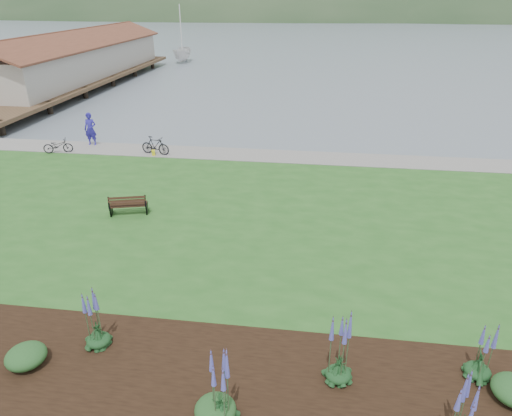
{
  "coord_description": "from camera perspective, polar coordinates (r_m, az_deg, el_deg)",
  "views": [
    {
      "loc": [
        4.52,
        -17.38,
        8.72
      ],
      "look_at": [
        2.4,
        -1.85,
        1.3
      ],
      "focal_mm": 32.0,
      "sensor_mm": 36.0,
      "label": 1
    }
  ],
  "objects": [
    {
      "name": "sailboat",
      "position": [
        66.73,
        -9.11,
        17.53
      ],
      "size": [
        9.24,
        9.4,
        23.42
      ],
      "primitive_type": "imported",
      "rotation": [
        0.0,
        0.0,
        0.04
      ],
      "color": "silver",
      "rests_on": "ground"
    },
    {
      "name": "person",
      "position": [
        29.12,
        -20.04,
        9.57
      ],
      "size": [
        0.86,
        0.62,
        2.3
      ],
      "primitive_type": "imported",
      "rotation": [
        0.0,
        0.0,
        0.05
      ],
      "color": "#2A229F",
      "rests_on": "lawn"
    },
    {
      "name": "park_bench",
      "position": [
        19.39,
        -15.69,
        0.43
      ],
      "size": [
        1.6,
        0.98,
        0.93
      ],
      "rotation": [
        0.0,
        0.0,
        0.27
      ],
      "color": "black",
      "rests_on": "lawn"
    },
    {
      "name": "pannier",
      "position": [
        26.48,
        -12.7,
        6.74
      ],
      "size": [
        0.27,
        0.33,
        0.3
      ],
      "primitive_type": "cube",
      "rotation": [
        0.0,
        0.0,
        0.37
      ],
      "color": "yellow",
      "rests_on": "lawn"
    },
    {
      "name": "echium_4",
      "position": [
        12.52,
        -19.49,
        -13.07
      ],
      "size": [
        0.62,
        0.62,
        2.0
      ],
      "color": "#15391B",
      "rests_on": "garden_bed"
    },
    {
      "name": "pier_pavilion",
      "position": [
        51.52,
        -21.7,
        16.88
      ],
      "size": [
        8.0,
        36.0,
        5.4
      ],
      "color": "#4C3826",
      "rests_on": "ground"
    },
    {
      "name": "echium_0",
      "position": [
        10.05,
        -4.57,
        -21.62
      ],
      "size": [
        0.62,
        0.62,
        2.2
      ],
      "color": "#15391B",
      "rests_on": "garden_bed"
    },
    {
      "name": "bicycle_b",
      "position": [
        26.53,
        -12.48,
        7.63
      ],
      "size": [
        0.81,
        1.78,
        1.03
      ],
      "primitive_type": "imported",
      "rotation": [
        0.0,
        0.0,
        1.38
      ],
      "color": "black",
      "rests_on": "lawn"
    },
    {
      "name": "garden_bed",
      "position": [
        11.34,
        -2.61,
        -21.73
      ],
      "size": [
        24.0,
        4.4,
        0.04
      ],
      "primitive_type": "cube",
      "color": "black",
      "rests_on": "lawn"
    },
    {
      "name": "shrub_1",
      "position": [
        10.67,
        -5.11,
        -23.82
      ],
      "size": [
        0.9,
        0.9,
        0.45
      ],
      "primitive_type": "ellipsoid",
      "color": "#1E4C21",
      "rests_on": "garden_bed"
    },
    {
      "name": "far_hillside",
      "position": [
        188.22,
        13.48,
        22.05
      ],
      "size": [
        580.0,
        80.0,
        38.0
      ],
      "primitive_type": null,
      "color": "#304E2C",
      "rests_on": "ground"
    },
    {
      "name": "echium_3",
      "position": [
        12.32,
        26.39,
        -16.12
      ],
      "size": [
        0.62,
        0.62,
        1.78
      ],
      "color": "#15391B",
      "rests_on": "garden_bed"
    },
    {
      "name": "shoreline_path",
      "position": [
        26.05,
        -2.65,
        6.72
      ],
      "size": [
        34.0,
        2.2,
        0.03
      ],
      "primitive_type": "cube",
      "color": "gray",
      "rests_on": "lawn"
    },
    {
      "name": "shrub_0",
      "position": [
        12.98,
        -26.81,
        -16.2
      ],
      "size": [
        0.98,
        0.98,
        0.49
      ],
      "primitive_type": "ellipsoid",
      "color": "#1E4C21",
      "rests_on": "garden_bed"
    },
    {
      "name": "lawn",
      "position": [
        18.15,
        -7.6,
        -2.9
      ],
      "size": [
        34.0,
        20.0,
        0.4
      ],
      "primitive_type": "cube",
      "color": "#255C20",
      "rests_on": "ground"
    },
    {
      "name": "bicycle_a",
      "position": [
        28.52,
        -23.52,
        7.15
      ],
      "size": [
        1.02,
        1.71,
        0.85
      ],
      "primitive_type": "imported",
      "rotation": [
        0.0,
        0.0,
        1.87
      ],
      "color": "black",
      "rests_on": "lawn"
    },
    {
      "name": "echium_1",
      "position": [
        11.06,
        10.54,
        -16.99
      ],
      "size": [
        0.62,
        0.62,
        2.23
      ],
      "color": "#15391B",
      "rests_on": "garden_bed"
    },
    {
      "name": "ground",
      "position": [
        19.96,
        -6.12,
        -0.72
      ],
      "size": [
        600.0,
        600.0,
        0.0
      ],
      "primitive_type": "plane",
      "color": "slate",
      "rests_on": "ground"
    }
  ]
}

